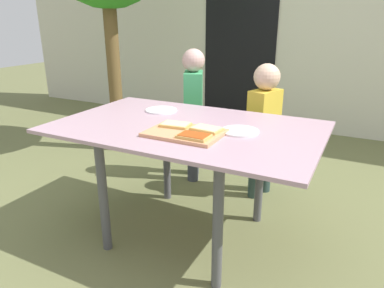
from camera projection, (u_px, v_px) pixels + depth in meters
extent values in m
plane|color=#676A41|center=(187.00, 233.00, 2.26)|extent=(16.00, 16.00, 0.00)
cube|color=black|center=(240.00, 42.00, 4.30)|extent=(0.90, 0.02, 2.00)
cube|color=#B28D9F|center=(187.00, 127.00, 2.02)|extent=(1.50, 0.93, 0.02)
cylinder|color=#4C4C51|center=(103.00, 196.00, 2.00)|extent=(0.05, 0.05, 0.69)
cylinder|color=#4C4C51|center=(218.00, 227.00, 1.70)|extent=(0.05, 0.05, 0.69)
cylinder|color=#4C4C51|center=(167.00, 155.00, 2.58)|extent=(0.05, 0.05, 0.69)
cylinder|color=#4C4C51|center=(260.00, 173.00, 2.29)|extent=(0.05, 0.05, 0.69)
cube|color=tan|center=(185.00, 133.00, 1.86)|extent=(0.39, 0.28, 0.02)
cube|color=tan|center=(207.00, 129.00, 1.86)|extent=(0.17, 0.12, 0.01)
cube|color=#FBE29F|center=(207.00, 128.00, 1.86)|extent=(0.15, 0.11, 0.00)
cube|color=tan|center=(176.00, 125.00, 1.93)|extent=(0.17, 0.12, 0.01)
cube|color=#FBE29F|center=(175.00, 124.00, 1.93)|extent=(0.15, 0.11, 0.00)
cube|color=tan|center=(194.00, 136.00, 1.75)|extent=(0.16, 0.11, 0.01)
cube|color=#B54415|center=(194.00, 135.00, 1.75)|extent=(0.14, 0.09, 0.00)
cylinder|color=white|center=(161.00, 110.00, 2.32)|extent=(0.20, 0.20, 0.01)
cylinder|color=white|center=(240.00, 131.00, 1.90)|extent=(0.20, 0.20, 0.01)
cylinder|color=#3C4049|center=(194.00, 144.00, 3.03)|extent=(0.09, 0.09, 0.54)
cylinder|color=#3C4049|center=(193.00, 150.00, 2.90)|extent=(0.09, 0.09, 0.54)
cube|color=#3FA566|center=(193.00, 94.00, 2.81)|extent=(0.23, 0.28, 0.35)
sphere|color=#C69C95|center=(193.00, 60.00, 2.72)|extent=(0.18, 0.18, 0.18)
cylinder|color=#2B3F3B|center=(266.00, 165.00, 2.74)|extent=(0.09, 0.09, 0.44)
cylinder|color=#2B3F3B|center=(255.00, 170.00, 2.65)|extent=(0.09, 0.09, 0.44)
cube|color=gold|center=(264.00, 116.00, 2.55)|extent=(0.21, 0.27, 0.37)
sphere|color=#D9AF93|center=(267.00, 77.00, 2.46)|extent=(0.18, 0.18, 0.18)
cylinder|color=brown|center=(114.00, 72.00, 3.43)|extent=(0.13, 0.13, 1.58)
cylinder|color=#249353|center=(100.00, 113.00, 5.00)|extent=(0.39, 0.39, 0.03)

